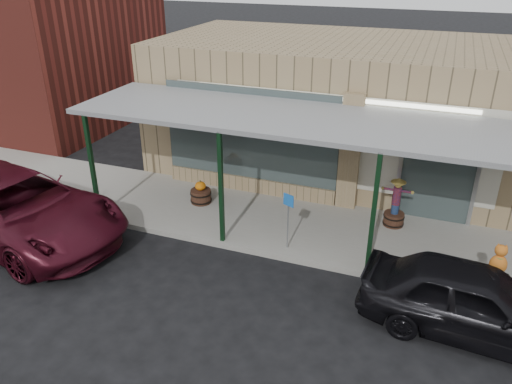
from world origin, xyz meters
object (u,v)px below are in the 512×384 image
at_px(barrel_scarecrow, 395,209).
at_px(handicap_sign, 288,214).
at_px(barrel_pumpkin, 201,194).
at_px(parked_sedan, 474,301).
at_px(car_maroon, 17,208).

distance_m(barrel_scarecrow, handicap_sign, 3.11).
relative_size(barrel_pumpkin, parked_sedan, 0.16).
bearing_deg(car_maroon, barrel_pumpkin, -38.85).
distance_m(barrel_scarecrow, parked_sedan, 3.95).
xyz_separation_m(handicap_sign, car_maroon, (-6.64, -1.70, -0.24)).
relative_size(barrel_pumpkin, handicap_sign, 0.48).
xyz_separation_m(barrel_scarecrow, car_maroon, (-8.93, -3.75, 0.23)).
height_order(parked_sedan, car_maroon, car_maroon).
bearing_deg(parked_sedan, barrel_pumpkin, 72.83).
distance_m(barrel_pumpkin, handicap_sign, 3.44).
relative_size(handicap_sign, parked_sedan, 0.33).
xyz_separation_m(barrel_pumpkin, parked_sedan, (7.20, -2.87, 0.33)).
distance_m(barrel_scarecrow, car_maroon, 9.69).
relative_size(barrel_scarecrow, handicap_sign, 0.94).
height_order(barrel_pumpkin, parked_sedan, parked_sedan).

